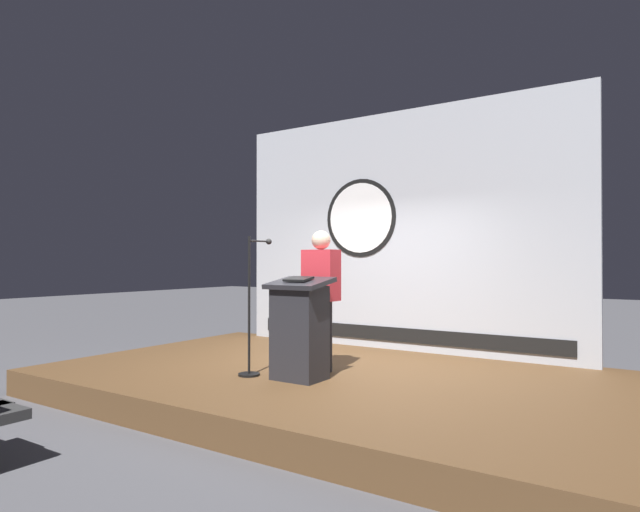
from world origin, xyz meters
TOP-DOWN VIEW (x-y plane):
  - ground_plane at (0.00, 0.00)m, footprint 40.00×40.00m
  - stage_platform at (0.00, 0.00)m, footprint 6.40×4.00m
  - banner_display at (-0.01, 1.85)m, footprint 5.22×0.12m
  - podium at (-0.05, -0.53)m, footprint 0.64×0.50m
  - speaker_person at (-0.09, -0.05)m, footprint 0.40×0.26m
  - microphone_stand at (-0.63, -0.64)m, footprint 0.24×0.50m

SIDE VIEW (x-z plane):
  - ground_plane at x=0.00m, z-range 0.00..0.00m
  - stage_platform at x=0.00m, z-range 0.00..0.30m
  - podium at x=-0.05m, z-range 0.29..1.40m
  - microphone_stand at x=-0.63m, z-range 0.07..1.62m
  - speaker_person at x=-0.09m, z-range 0.32..1.94m
  - banner_display at x=-0.01m, z-range 0.29..3.72m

